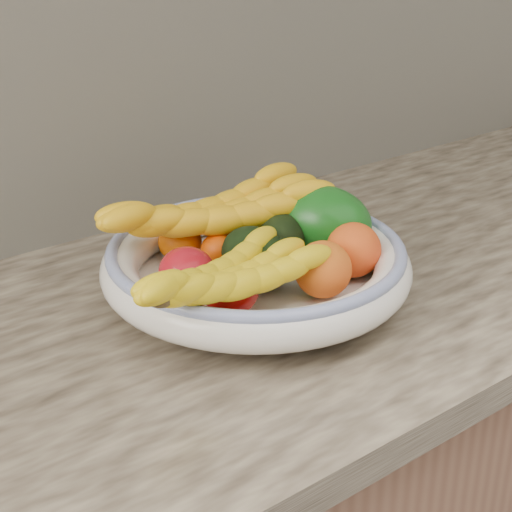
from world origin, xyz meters
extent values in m
cube|color=tan|center=(0.00, 1.68, 0.88)|extent=(2.44, 0.66, 0.04)
cube|color=beige|center=(0.00, 1.99, 1.15)|extent=(2.40, 0.02, 0.50)
cylinder|color=white|center=(0.00, 1.66, 0.91)|extent=(0.13, 0.13, 0.02)
cylinder|color=white|center=(0.00, 1.66, 0.92)|extent=(0.32, 0.32, 0.01)
torus|color=white|center=(0.00, 1.66, 0.95)|extent=(0.39, 0.39, 0.05)
torus|color=#384D9F|center=(0.00, 1.66, 0.97)|extent=(0.37, 0.37, 0.02)
ellipsoid|color=#DE6104|center=(-0.04, 1.77, 0.95)|extent=(0.07, 0.07, 0.05)
ellipsoid|color=orange|center=(0.03, 1.76, 0.95)|extent=(0.05, 0.05, 0.04)
ellipsoid|color=#E34C04|center=(-0.02, 1.72, 0.95)|extent=(0.06, 0.06, 0.04)
ellipsoid|color=#B0101B|center=(-0.10, 1.67, 0.96)|extent=(0.09, 0.09, 0.06)
ellipsoid|color=#AA0909|center=(-0.08, 1.60, 0.96)|extent=(0.07, 0.07, 0.06)
ellipsoid|color=black|center=(-0.01, 1.65, 0.96)|extent=(0.08, 0.11, 0.07)
ellipsoid|color=black|center=(0.06, 1.68, 0.96)|extent=(0.11, 0.11, 0.06)
ellipsoid|color=#0E4E10|center=(0.11, 1.67, 0.98)|extent=(0.17, 0.18, 0.12)
ellipsoid|color=orange|center=(0.03, 1.57, 0.97)|extent=(0.07, 0.07, 0.07)
ellipsoid|color=orange|center=(0.10, 1.59, 0.97)|extent=(0.09, 0.09, 0.07)
camera|label=1|loc=(-0.55, 0.95, 1.36)|focal=55.00mm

